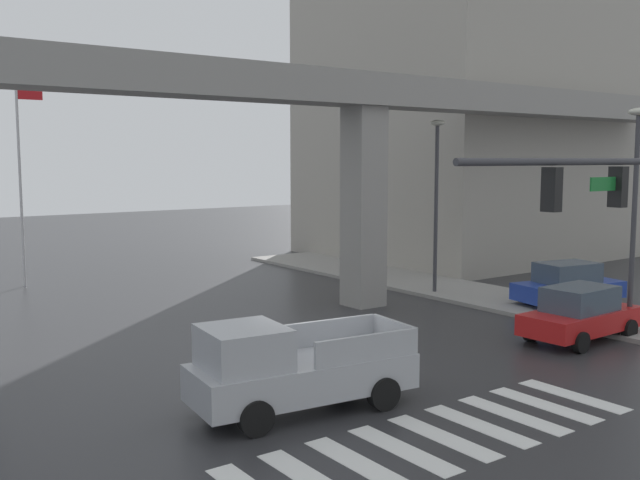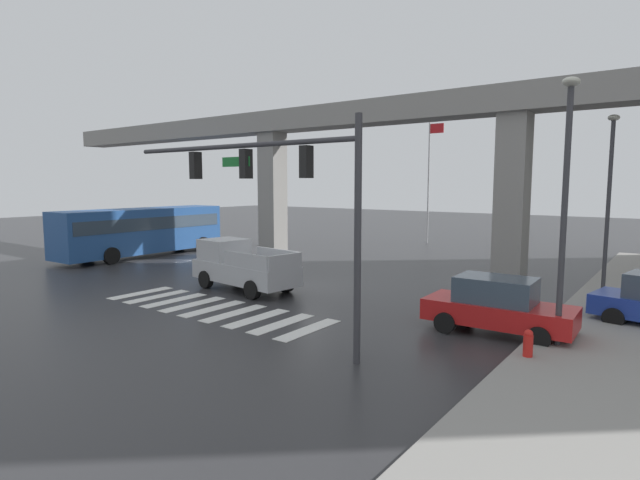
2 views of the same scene
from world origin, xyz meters
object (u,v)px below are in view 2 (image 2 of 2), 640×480
object	(u,v)px
traffic_signal_mast	(276,182)
fire_hydrant	(528,346)
flagpole	(430,173)
street_lamp_near_corner	(566,182)
sedan_red	(497,306)
pickup_truck	(241,266)
street_lamp_mid_block	(610,183)
city_bus	(143,229)

from	to	relation	value
traffic_signal_mast	fire_hydrant	size ratio (longest dim) A/B	10.22
traffic_signal_mast	flagpole	distance (m)	25.93
traffic_signal_mast	street_lamp_near_corner	size ratio (longest dim) A/B	1.20
sedan_red	fire_hydrant	distance (m)	2.50
flagpole	fire_hydrant	bearing A→B (deg)	-60.15
sedan_red	fire_hydrant	xyz separation A→B (m)	(1.40, -2.03, -0.42)
traffic_signal_mast	street_lamp_near_corner	xyz separation A→B (m)	(6.52, 4.11, 0.01)
traffic_signal_mast	flagpole	world-z (taller)	flagpole
pickup_truck	street_lamp_near_corner	distance (m)	13.19
traffic_signal_mast	fire_hydrant	distance (m)	7.83
street_lamp_near_corner	flagpole	world-z (taller)	flagpole
fire_hydrant	flagpole	size ratio (longest dim) A/B	0.09
traffic_signal_mast	street_lamp_mid_block	distance (m)	14.39
city_bus	traffic_signal_mast	xyz separation A→B (m)	(18.23, -8.02, 2.83)
city_bus	street_lamp_mid_block	xyz separation A→B (m)	(24.74, 4.81, 2.83)
traffic_signal_mast	street_lamp_near_corner	distance (m)	7.70
street_lamp_near_corner	flagpole	distance (m)	24.77
pickup_truck	sedan_red	distance (m)	10.88
street_lamp_near_corner	sedan_red	bearing A→B (deg)	162.83
street_lamp_near_corner	traffic_signal_mast	bearing A→B (deg)	-147.76
street_lamp_mid_block	flagpole	distance (m)	18.03
sedan_red	flagpole	xyz separation A→B (m)	(-11.44, 20.36, 4.46)
city_bus	sedan_red	world-z (taller)	city_bus
pickup_truck	street_lamp_mid_block	xyz separation A→B (m)	(12.69, 8.20, 3.57)
sedan_red	traffic_signal_mast	bearing A→B (deg)	-135.27
pickup_truck	city_bus	bearing A→B (deg)	164.29
pickup_truck	flagpole	size ratio (longest dim) A/B	0.58
pickup_truck	traffic_signal_mast	size ratio (longest dim) A/B	0.61
street_lamp_mid_block	flagpole	xyz separation A→B (m)	(-13.25, 12.20, 0.76)
city_bus	street_lamp_near_corner	world-z (taller)	street_lamp_near_corner
fire_hydrant	traffic_signal_mast	bearing A→B (deg)	-156.65
traffic_signal_mast	pickup_truck	bearing A→B (deg)	143.14
fire_hydrant	street_lamp_mid_block	bearing A→B (deg)	87.75
sedan_red	flagpole	distance (m)	23.78
pickup_truck	street_lamp_mid_block	bearing A→B (deg)	32.88
city_bus	flagpole	xyz separation A→B (m)	(11.49, 17.01, 3.60)
sedan_red	traffic_signal_mast	xyz separation A→B (m)	(-4.71, -4.67, 3.70)
street_lamp_near_corner	fire_hydrant	xyz separation A→B (m)	(-0.40, -1.47, -4.13)
city_bus	street_lamp_mid_block	world-z (taller)	street_lamp_mid_block
street_lamp_near_corner	flagpole	bearing A→B (deg)	122.35
sedan_red	street_lamp_mid_block	distance (m)	9.14
pickup_truck	traffic_signal_mast	distance (m)	8.50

